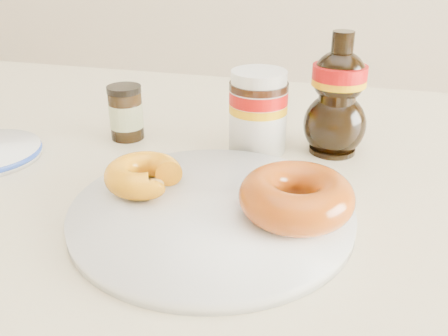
% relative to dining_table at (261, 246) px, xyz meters
% --- Properties ---
extents(dining_table, '(1.40, 0.90, 0.75)m').
position_rel_dining_table_xyz_m(dining_table, '(0.00, 0.00, 0.00)').
color(dining_table, beige).
rests_on(dining_table, ground).
extents(plate, '(0.29, 0.29, 0.01)m').
position_rel_dining_table_xyz_m(plate, '(-0.04, -0.08, 0.09)').
color(plate, white).
rests_on(plate, dining_table).
extents(donut_bitten, '(0.11, 0.11, 0.03)m').
position_rel_dining_table_xyz_m(donut_bitten, '(-0.12, -0.06, 0.11)').
color(donut_bitten, orange).
rests_on(donut_bitten, plate).
extents(donut_whole, '(0.14, 0.14, 0.04)m').
position_rel_dining_table_xyz_m(donut_whole, '(0.05, -0.08, 0.12)').
color(donut_whole, '#902F09').
rests_on(donut_whole, plate).
extents(nutella_jar, '(0.08, 0.08, 0.11)m').
position_rel_dining_table_xyz_m(nutella_jar, '(-0.03, 0.11, 0.14)').
color(nutella_jar, white).
rests_on(nutella_jar, dining_table).
extents(syrup_bottle, '(0.08, 0.07, 0.16)m').
position_rel_dining_table_xyz_m(syrup_bottle, '(0.07, 0.13, 0.16)').
color(syrup_bottle, black).
rests_on(syrup_bottle, dining_table).
extents(dark_jar, '(0.05, 0.05, 0.08)m').
position_rel_dining_table_xyz_m(dark_jar, '(-0.22, 0.10, 0.12)').
color(dark_jar, black).
rests_on(dark_jar, dining_table).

